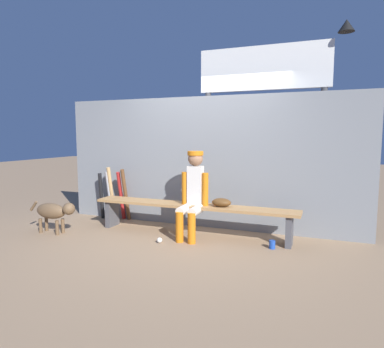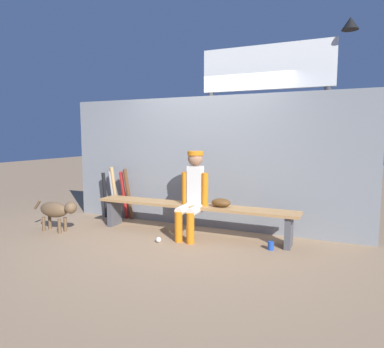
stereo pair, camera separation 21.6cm
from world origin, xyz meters
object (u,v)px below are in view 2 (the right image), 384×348
at_px(player_seated, 192,191).
at_px(bat_wood_dark, 128,194).
at_px(baseball_glove, 221,203).
at_px(bat_aluminum_silver, 113,195).
at_px(bat_aluminum_black, 105,195).
at_px(cup_on_ground, 271,246).
at_px(cup_on_bench, 198,201).
at_px(bat_wood_tan, 115,193).
at_px(scoreboard, 270,88).
at_px(dog, 57,210).
at_px(dugout_bench, 192,210).
at_px(baseball, 159,240).
at_px(bat_aluminum_red, 124,195).

height_order(player_seated, bat_wood_dark, player_seated).
relative_size(baseball_glove, bat_aluminum_silver, 0.33).
xyz_separation_m(bat_wood_dark, bat_aluminum_black, (-0.50, -0.00, -0.05)).
bearing_deg(cup_on_ground, cup_on_bench, 169.18).
bearing_deg(bat_aluminum_silver, baseball_glove, -9.66).
bearing_deg(bat_wood_tan, player_seated, -15.37).
height_order(baseball_glove, bat_aluminum_black, bat_aluminum_black).
xyz_separation_m(scoreboard, dog, (-2.83, -1.88, -1.91)).
height_order(bat_aluminum_black, dog, bat_aluminum_black).
xyz_separation_m(dugout_bench, bat_aluminum_black, (-1.87, 0.36, 0.04)).
height_order(baseball, cup_on_ground, cup_on_ground).
relative_size(bat_aluminum_red, dog, 1.02).
relative_size(bat_wood_tan, cup_on_ground, 8.47).
relative_size(dugout_bench, cup_on_ground, 28.20).
height_order(bat_aluminum_silver, baseball, bat_aluminum_silver).
bearing_deg(bat_aluminum_silver, baseball, -31.92).
bearing_deg(bat_aluminum_red, bat_wood_tan, -167.94).
distance_m(bat_aluminum_silver, bat_aluminum_black, 0.17).
distance_m(bat_aluminum_red, bat_aluminum_silver, 0.21).
bearing_deg(baseball, cup_on_bench, 55.07).
bearing_deg(bat_wood_dark, bat_aluminum_red, 163.09).
bearing_deg(baseball, dog, -174.48).
distance_m(dugout_bench, bat_aluminum_black, 1.91).
bearing_deg(scoreboard, bat_aluminum_red, -161.26).
relative_size(bat_aluminum_black, scoreboard, 0.26).
xyz_separation_m(bat_wood_dark, bat_wood_tan, (-0.29, -0.00, 0.01)).
bearing_deg(baseball_glove, bat_aluminum_silver, 170.34).
height_order(bat_aluminum_red, bat_aluminum_black, bat_aluminum_red).
bearing_deg(baseball, scoreboard, 56.40).
height_order(baseball_glove, bat_aluminum_red, bat_aluminum_red).
height_order(scoreboard, dog, scoreboard).
bearing_deg(bat_wood_dark, bat_wood_tan, -179.84).
height_order(bat_aluminum_black, cup_on_ground, bat_aluminum_black).
height_order(dugout_bench, player_seated, player_seated).
height_order(bat_wood_tan, dog, bat_wood_tan).
xyz_separation_m(dugout_bench, scoreboard, (0.86, 1.20, 1.87)).
xyz_separation_m(bat_aluminum_red, baseball, (1.21, -0.92, -0.39)).
bearing_deg(bat_aluminum_silver, cup_on_ground, -11.02).
xyz_separation_m(bat_aluminum_red, cup_on_bench, (1.58, -0.39, 0.09)).
relative_size(baseball_glove, scoreboard, 0.09).
distance_m(dugout_bench, baseball, 0.68).
bearing_deg(baseball, bat_aluminum_silver, 148.08).
relative_size(player_seated, bat_wood_tan, 1.34).
distance_m(bat_wood_dark, bat_aluminum_red, 0.12).
relative_size(bat_wood_tan, cup_on_bench, 8.47).
bearing_deg(bat_aluminum_black, cup_on_bench, -10.01).
height_order(dugout_bench, bat_aluminum_red, bat_aluminum_red).
relative_size(bat_aluminum_black, cup_on_ground, 7.41).
xyz_separation_m(baseball_glove, bat_aluminum_silver, (-2.15, 0.37, -0.10)).
distance_m(player_seated, dog, 2.13).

